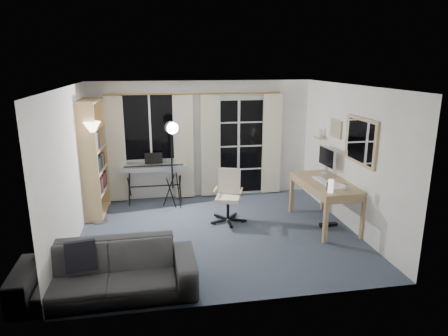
{
  "coord_description": "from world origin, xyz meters",
  "views": [
    {
      "loc": [
        -0.96,
        -6.06,
        2.75
      ],
      "look_at": [
        0.16,
        0.35,
        1.02
      ],
      "focal_mm": 32.0,
      "sensor_mm": 36.0,
      "label": 1
    }
  ],
  "objects_px": {
    "studio_light": "(172,138)",
    "office_chair": "(229,191)",
    "keyboard_piano": "(154,168)",
    "sofa": "(106,263)",
    "torchiere_lamp": "(94,142)",
    "desk": "(326,187)",
    "mug": "(345,186)",
    "bookshelf": "(91,161)",
    "monitor": "(327,158)"
  },
  "relations": [
    {
      "from": "bookshelf",
      "to": "office_chair",
      "type": "bearing_deg",
      "value": -14.2
    },
    {
      "from": "keyboard_piano",
      "to": "studio_light",
      "type": "relative_size",
      "value": 0.75
    },
    {
      "from": "office_chair",
      "to": "studio_light",
      "type": "bearing_deg",
      "value": 159.46
    },
    {
      "from": "sofa",
      "to": "bookshelf",
      "type": "bearing_deg",
      "value": 99.7
    },
    {
      "from": "studio_light",
      "to": "office_chair",
      "type": "bearing_deg",
      "value": -53.02
    },
    {
      "from": "torchiere_lamp",
      "to": "desk",
      "type": "xyz_separation_m",
      "value": [
        3.87,
        -0.78,
        -0.75
      ]
    },
    {
      "from": "keyboard_piano",
      "to": "sofa",
      "type": "xyz_separation_m",
      "value": [
        -0.6,
        -3.25,
        -0.3
      ]
    },
    {
      "from": "bookshelf",
      "to": "studio_light",
      "type": "height_order",
      "value": "bookshelf"
    },
    {
      "from": "keyboard_piano",
      "to": "sofa",
      "type": "height_order",
      "value": "keyboard_piano"
    },
    {
      "from": "monitor",
      "to": "sofa",
      "type": "bearing_deg",
      "value": -153.74
    },
    {
      "from": "torchiere_lamp",
      "to": "studio_light",
      "type": "xyz_separation_m",
      "value": [
        1.33,
        0.47,
        -0.05
      ]
    },
    {
      "from": "keyboard_piano",
      "to": "monitor",
      "type": "relative_size",
      "value": 2.3
    },
    {
      "from": "mug",
      "to": "monitor",
      "type": "bearing_deg",
      "value": 84.21
    },
    {
      "from": "bookshelf",
      "to": "desk",
      "type": "xyz_separation_m",
      "value": [
        4.01,
        -1.24,
        -0.32
      ]
    },
    {
      "from": "sofa",
      "to": "monitor",
      "type": "bearing_deg",
      "value": 28.49
    },
    {
      "from": "studio_light",
      "to": "sofa",
      "type": "height_order",
      "value": "studio_light"
    },
    {
      "from": "studio_light",
      "to": "mug",
      "type": "xyz_separation_m",
      "value": [
        2.64,
        -1.75,
        -0.54
      ]
    },
    {
      "from": "office_chair",
      "to": "mug",
      "type": "distance_m",
      "value": 1.99
    },
    {
      "from": "bookshelf",
      "to": "keyboard_piano",
      "type": "bearing_deg",
      "value": 22.7
    },
    {
      "from": "office_chair",
      "to": "desk",
      "type": "distance_m",
      "value": 1.68
    },
    {
      "from": "torchiere_lamp",
      "to": "keyboard_piano",
      "type": "distance_m",
      "value": 1.5
    },
    {
      "from": "bookshelf",
      "to": "monitor",
      "type": "bearing_deg",
      "value": -7.66
    },
    {
      "from": "keyboard_piano",
      "to": "studio_light",
      "type": "distance_m",
      "value": 0.86
    },
    {
      "from": "keyboard_piano",
      "to": "office_chair",
      "type": "relative_size",
      "value": 1.39
    },
    {
      "from": "monitor",
      "to": "desk",
      "type": "bearing_deg",
      "value": -116.52
    },
    {
      "from": "monitor",
      "to": "keyboard_piano",
      "type": "bearing_deg",
      "value": 156.0
    },
    {
      "from": "mug",
      "to": "sofa",
      "type": "relative_size",
      "value": 0.06
    },
    {
      "from": "desk",
      "to": "keyboard_piano",
      "type": "bearing_deg",
      "value": 147.51
    },
    {
      "from": "keyboard_piano",
      "to": "bookshelf",
      "type": "bearing_deg",
      "value": -160.17
    },
    {
      "from": "studio_light",
      "to": "monitor",
      "type": "distance_m",
      "value": 2.86
    },
    {
      "from": "desk",
      "to": "mug",
      "type": "height_order",
      "value": "mug"
    },
    {
      "from": "keyboard_piano",
      "to": "office_chair",
      "type": "distance_m",
      "value": 1.74
    },
    {
      "from": "desk",
      "to": "torchiere_lamp",
      "type": "bearing_deg",
      "value": 165.74
    },
    {
      "from": "studio_light",
      "to": "keyboard_piano",
      "type": "bearing_deg",
      "value": 118.09
    },
    {
      "from": "studio_light",
      "to": "office_chair",
      "type": "xyz_separation_m",
      "value": [
        0.94,
        -0.76,
        -0.84
      ]
    },
    {
      "from": "mug",
      "to": "sofa",
      "type": "xyz_separation_m",
      "value": [
        -3.59,
        -1.11,
        -0.43
      ]
    },
    {
      "from": "office_chair",
      "to": "bookshelf",
      "type": "bearing_deg",
      "value": -178.83
    },
    {
      "from": "monitor",
      "to": "studio_light",
      "type": "bearing_deg",
      "value": 160.74
    },
    {
      "from": "torchiere_lamp",
      "to": "monitor",
      "type": "height_order",
      "value": "torchiere_lamp"
    },
    {
      "from": "keyboard_piano",
      "to": "studio_light",
      "type": "bearing_deg",
      "value": -47.68
    },
    {
      "from": "mug",
      "to": "studio_light",
      "type": "bearing_deg",
      "value": 146.43
    },
    {
      "from": "studio_light",
      "to": "sofa",
      "type": "distance_m",
      "value": 3.16
    },
    {
      "from": "office_chair",
      "to": "desk",
      "type": "xyz_separation_m",
      "value": [
        1.6,
        -0.49,
        0.14
      ]
    },
    {
      "from": "keyboard_piano",
      "to": "office_chair",
      "type": "bearing_deg",
      "value": -41.47
    },
    {
      "from": "office_chair",
      "to": "desk",
      "type": "relative_size",
      "value": 0.62
    },
    {
      "from": "torchiere_lamp",
      "to": "monitor",
      "type": "xyz_separation_m",
      "value": [
        4.07,
        -0.33,
        -0.36
      ]
    },
    {
      "from": "studio_light",
      "to": "office_chair",
      "type": "relative_size",
      "value": 1.85
    },
    {
      "from": "studio_light",
      "to": "office_chair",
      "type": "distance_m",
      "value": 1.47
    },
    {
      "from": "studio_light",
      "to": "desk",
      "type": "xyz_separation_m",
      "value": [
        2.54,
        -1.25,
        -0.7
      ]
    },
    {
      "from": "bookshelf",
      "to": "office_chair",
      "type": "relative_size",
      "value": 2.27
    }
  ]
}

